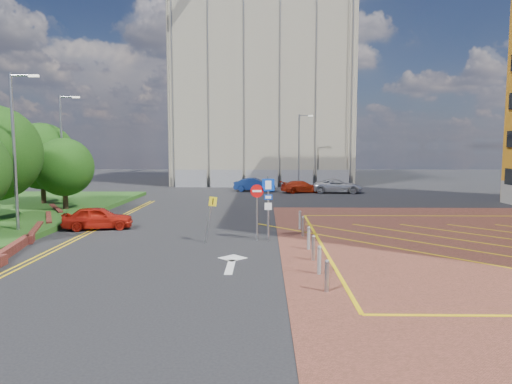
{
  "coord_description": "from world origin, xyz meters",
  "views": [
    {
      "loc": [
        0.32,
        -21.15,
        4.63
      ],
      "look_at": [
        -0.15,
        3.62,
        2.14
      ],
      "focal_mm": 32.0,
      "sensor_mm": 36.0,
      "label": 1
    }
  ],
  "objects_px": {
    "lamp_back": "(300,149)",
    "sign_cluster": "(264,201)",
    "lamp_left_near": "(15,146)",
    "warning_sign": "(210,213)",
    "car_blue_back": "(254,185)",
    "car_red_left": "(98,218)",
    "tree_d": "(42,156)",
    "car_silver_back": "(338,186)",
    "tree_c": "(64,167)",
    "car_red_back": "(302,187)",
    "lamp_left_far": "(63,146)"
  },
  "relations": [
    {
      "from": "sign_cluster",
      "to": "car_blue_back",
      "type": "relative_size",
      "value": 0.77
    },
    {
      "from": "tree_c",
      "to": "lamp_left_far",
      "type": "xyz_separation_m",
      "value": [
        -0.92,
        2.0,
        1.47
      ]
    },
    {
      "from": "sign_cluster",
      "to": "warning_sign",
      "type": "xyz_separation_m",
      "value": [
        -2.58,
        -0.57,
        -0.52
      ]
    },
    {
      "from": "lamp_back",
      "to": "car_blue_back",
      "type": "bearing_deg",
      "value": -152.22
    },
    {
      "from": "warning_sign",
      "to": "lamp_left_near",
      "type": "bearing_deg",
      "value": 171.08
    },
    {
      "from": "tree_c",
      "to": "car_blue_back",
      "type": "height_order",
      "value": "tree_c"
    },
    {
      "from": "car_red_left",
      "to": "car_silver_back",
      "type": "relative_size",
      "value": 0.78
    },
    {
      "from": "tree_d",
      "to": "sign_cluster",
      "type": "xyz_separation_m",
      "value": [
        16.8,
        -12.02,
        -1.92
      ]
    },
    {
      "from": "tree_d",
      "to": "car_silver_back",
      "type": "height_order",
      "value": "tree_d"
    },
    {
      "from": "sign_cluster",
      "to": "car_red_back",
      "type": "xyz_separation_m",
      "value": [
        3.72,
        23.17,
        -1.35
      ]
    },
    {
      "from": "lamp_left_far",
      "to": "sign_cluster",
      "type": "relative_size",
      "value": 2.5
    },
    {
      "from": "car_red_left",
      "to": "car_blue_back",
      "type": "bearing_deg",
      "value": -33.37
    },
    {
      "from": "tree_c",
      "to": "lamp_back",
      "type": "xyz_separation_m",
      "value": [
        17.58,
        18.0,
        1.17
      ]
    },
    {
      "from": "lamp_left_near",
      "to": "car_silver_back",
      "type": "bearing_deg",
      "value": 47.82
    },
    {
      "from": "car_silver_back",
      "to": "warning_sign",
      "type": "bearing_deg",
      "value": 161.99
    },
    {
      "from": "car_red_left",
      "to": "car_red_back",
      "type": "xyz_separation_m",
      "value": [
        13.01,
        20.27,
        -0.04
      ]
    },
    {
      "from": "lamp_back",
      "to": "car_silver_back",
      "type": "bearing_deg",
      "value": -48.32
    },
    {
      "from": "lamp_left_near",
      "to": "car_blue_back",
      "type": "xyz_separation_m",
      "value": [
        11.7,
        23.47,
        -3.97
      ]
    },
    {
      "from": "tree_c",
      "to": "lamp_left_far",
      "type": "distance_m",
      "value": 2.65
    },
    {
      "from": "tree_c",
      "to": "car_silver_back",
      "type": "relative_size",
      "value": 1.01
    },
    {
      "from": "tree_d",
      "to": "warning_sign",
      "type": "bearing_deg",
      "value": -41.54
    },
    {
      "from": "tree_c",
      "to": "tree_d",
      "type": "distance_m",
      "value": 4.3
    },
    {
      "from": "tree_c",
      "to": "car_red_back",
      "type": "bearing_deg",
      "value": 38.96
    },
    {
      "from": "lamp_left_near",
      "to": "sign_cluster",
      "type": "distance_m",
      "value": 13.04
    },
    {
      "from": "car_red_left",
      "to": "car_silver_back",
      "type": "height_order",
      "value": "car_silver_back"
    },
    {
      "from": "tree_c",
      "to": "car_red_back",
      "type": "height_order",
      "value": "tree_c"
    },
    {
      "from": "car_blue_back",
      "to": "car_red_left",
      "type": "bearing_deg",
      "value": 166.16
    },
    {
      "from": "car_red_back",
      "to": "car_blue_back",
      "type": "bearing_deg",
      "value": 58.75
    },
    {
      "from": "lamp_left_near",
      "to": "tree_d",
      "type": "bearing_deg",
      "value": 110.35
    },
    {
      "from": "tree_d",
      "to": "sign_cluster",
      "type": "bearing_deg",
      "value": -35.58
    },
    {
      "from": "warning_sign",
      "to": "car_silver_back",
      "type": "xyz_separation_m",
      "value": [
        9.87,
        23.66,
        -0.75
      ]
    },
    {
      "from": "lamp_back",
      "to": "car_blue_back",
      "type": "relative_size",
      "value": 1.92
    },
    {
      "from": "tree_d",
      "to": "lamp_left_near",
      "type": "relative_size",
      "value": 0.76
    },
    {
      "from": "tree_d",
      "to": "warning_sign",
      "type": "relative_size",
      "value": 2.7
    },
    {
      "from": "car_silver_back",
      "to": "tree_c",
      "type": "bearing_deg",
      "value": 128.36
    },
    {
      "from": "tree_d",
      "to": "car_silver_back",
      "type": "xyz_separation_m",
      "value": [
        24.08,
        11.07,
        -3.19
      ]
    },
    {
      "from": "lamp_left_near",
      "to": "lamp_back",
      "type": "bearing_deg",
      "value": 57.6
    },
    {
      "from": "lamp_left_near",
      "to": "warning_sign",
      "type": "xyz_separation_m",
      "value": [
        10.13,
        -1.59,
        -3.23
      ]
    },
    {
      "from": "lamp_back",
      "to": "car_blue_back",
      "type": "height_order",
      "value": "lamp_back"
    },
    {
      "from": "lamp_left_near",
      "to": "car_red_left",
      "type": "xyz_separation_m",
      "value": [
        3.42,
        1.89,
        -4.02
      ]
    },
    {
      "from": "tree_c",
      "to": "warning_sign",
      "type": "relative_size",
      "value": 2.18
    },
    {
      "from": "tree_d",
      "to": "warning_sign",
      "type": "xyz_separation_m",
      "value": [
        14.21,
        -12.59,
        -2.44
      ]
    },
    {
      "from": "car_blue_back",
      "to": "car_red_back",
      "type": "relative_size",
      "value": 1.0
    },
    {
      "from": "lamp_back",
      "to": "car_silver_back",
      "type": "height_order",
      "value": "lamp_back"
    },
    {
      "from": "lamp_left_far",
      "to": "car_silver_back",
      "type": "height_order",
      "value": "lamp_left_far"
    },
    {
      "from": "warning_sign",
      "to": "car_red_left",
      "type": "bearing_deg",
      "value": 152.6
    },
    {
      "from": "warning_sign",
      "to": "car_silver_back",
      "type": "height_order",
      "value": "warning_sign"
    },
    {
      "from": "lamp_back",
      "to": "sign_cluster",
      "type": "xyz_separation_m",
      "value": [
        -3.78,
        -27.02,
        -2.41
      ]
    },
    {
      "from": "tree_d",
      "to": "lamp_left_far",
      "type": "xyz_separation_m",
      "value": [
        2.08,
        -1.0,
        0.79
      ]
    },
    {
      "from": "warning_sign",
      "to": "car_red_left",
      "type": "relative_size",
      "value": 0.6
    }
  ]
}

